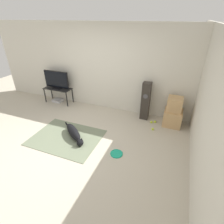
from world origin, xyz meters
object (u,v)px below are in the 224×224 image
(frisbee, at_px, (116,154))
(tv, at_px, (56,80))
(tv_stand, at_px, (58,90))
(game_console, at_px, (58,100))
(cardboard_box_lower, at_px, (173,118))
(tennis_ball_by_boxes, at_px, (155,122))
(dog, at_px, (74,133))
(tennis_ball_near_speaker, at_px, (151,122))
(tennis_ball_loose_on_carpet, at_px, (153,129))
(floor_speaker, at_px, (146,101))
(cardboard_box_upper, at_px, (175,104))

(frisbee, relative_size, tv, 0.31)
(tv_stand, relative_size, game_console, 2.87)
(cardboard_box_lower, xyz_separation_m, tv, (-3.78, 0.07, 0.58))
(tennis_ball_by_boxes, bearing_deg, dog, -141.32)
(frisbee, distance_m, game_console, 3.36)
(game_console, bearing_deg, tennis_ball_near_speaker, -3.77)
(dog, xyz_separation_m, tv_stand, (-1.58, 1.56, 0.31))
(tennis_ball_loose_on_carpet, bearing_deg, tennis_ball_near_speaker, 105.53)
(frisbee, bearing_deg, tennis_ball_near_speaker, 72.60)
(tennis_ball_near_speaker, relative_size, tennis_ball_loose_on_carpet, 1.00)
(floor_speaker, relative_size, tv_stand, 1.16)
(tv_stand, bearing_deg, frisbee, -32.32)
(frisbee, height_order, cardboard_box_lower, cardboard_box_lower)
(frisbee, bearing_deg, game_console, 148.27)
(cardboard_box_lower, bearing_deg, game_console, 178.70)
(cardboard_box_lower, bearing_deg, tennis_ball_near_speaker, -166.00)
(dog, relative_size, tv_stand, 0.99)
(dog, height_order, cardboard_box_lower, cardboard_box_lower)
(tv_stand, xyz_separation_m, tennis_ball_loose_on_carpet, (3.34, -0.54, -0.41))
(tv_stand, distance_m, tennis_ball_near_speaker, 3.28)
(tennis_ball_by_boxes, bearing_deg, tv, 177.39)
(tv_stand, height_order, tv, tv)
(floor_speaker, bearing_deg, tennis_ball_by_boxes, -24.43)
(cardboard_box_lower, bearing_deg, tennis_ball_by_boxes, -169.92)
(floor_speaker, bearing_deg, tennis_ball_near_speaker, -39.66)
(cardboard_box_upper, xyz_separation_m, floor_speaker, (-0.78, 0.08, -0.08))
(frisbee, xyz_separation_m, tv, (-2.76, 1.75, 0.79))
(tv, xyz_separation_m, tennis_ball_by_boxes, (3.34, -0.15, -0.77))
(cardboard_box_lower, bearing_deg, tennis_ball_loose_on_carpet, -133.26)
(cardboard_box_lower, height_order, tennis_ball_by_boxes, cardboard_box_lower)
(tv, distance_m, game_console, 0.77)
(cardboard_box_upper, bearing_deg, tv_stand, 178.95)
(floor_speaker, bearing_deg, tv, -179.87)
(floor_speaker, height_order, game_console, floor_speaker)
(cardboard_box_upper, distance_m, tennis_ball_by_boxes, 0.74)
(dog, relative_size, cardboard_box_upper, 2.45)
(frisbee, bearing_deg, tv, 147.64)
(dog, relative_size, tennis_ball_near_speaker, 14.12)
(cardboard_box_upper, relative_size, tennis_ball_loose_on_carpet, 5.76)
(floor_speaker, relative_size, tennis_ball_loose_on_carpet, 16.62)
(cardboard_box_upper, bearing_deg, frisbee, -120.89)
(frisbee, distance_m, tennis_ball_loose_on_carpet, 1.34)
(tennis_ball_near_speaker, bearing_deg, tennis_ball_by_boxes, 30.49)
(dog, height_order, floor_speaker, floor_speaker)
(tv_stand, xyz_separation_m, tv, (-0.00, 0.00, 0.36))
(floor_speaker, distance_m, game_console, 3.12)
(cardboard_box_upper, height_order, tv_stand, cardboard_box_upper)
(tv, bearing_deg, game_console, 171.52)
(tv, height_order, tennis_ball_loose_on_carpet, tv)
(tennis_ball_by_boxes, relative_size, tennis_ball_loose_on_carpet, 1.00)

